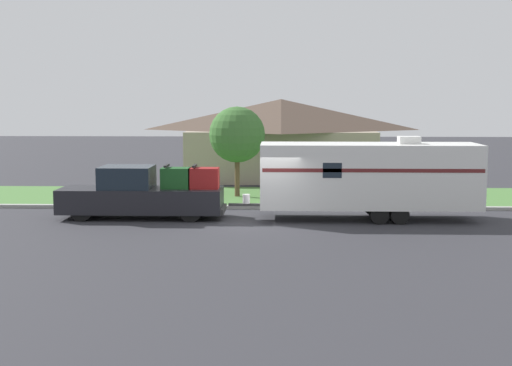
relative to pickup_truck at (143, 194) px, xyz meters
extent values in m
plane|color=#2D2D33|center=(4.84, -1.31, -0.94)|extent=(120.00, 120.00, 0.00)
cube|color=#999993|center=(4.84, 2.44, -0.87)|extent=(80.00, 0.30, 0.14)
cube|color=#477538|center=(4.84, 6.09, -0.92)|extent=(80.00, 7.00, 0.03)
cube|color=gray|center=(5.39, 14.12, 0.48)|extent=(10.53, 6.90, 2.83)
pyramid|color=#4C3D33|center=(5.39, 14.12, 2.78)|extent=(11.37, 7.46, 1.77)
cube|color=#4C3828|center=(5.39, 10.70, 0.11)|extent=(1.00, 0.06, 2.10)
cylinder|color=black|center=(-2.23, -0.79, -0.49)|extent=(0.90, 0.28, 0.90)
cylinder|color=black|center=(-2.23, 0.79, -0.49)|extent=(0.90, 0.28, 0.90)
cylinder|color=black|center=(1.95, -0.79, -0.49)|extent=(0.90, 0.28, 0.90)
cylinder|color=black|center=(1.95, 0.79, -0.49)|extent=(0.90, 0.28, 0.90)
cube|color=black|center=(-1.31, 0.00, -0.22)|extent=(3.85, 1.93, 0.93)
cube|color=#19232D|center=(-0.62, 0.00, 0.67)|extent=(2.00, 1.78, 0.86)
cube|color=black|center=(1.85, 0.00, -0.22)|extent=(2.47, 1.93, 0.93)
cube|color=#333333|center=(3.15, 0.00, -0.57)|extent=(0.12, 1.74, 0.20)
cube|color=#194C1E|center=(1.31, 0.00, 0.64)|extent=(1.14, 0.81, 0.80)
cube|color=black|center=(0.94, 0.00, 1.12)|extent=(0.10, 0.89, 0.08)
cube|color=maroon|center=(2.39, 0.00, 0.64)|extent=(1.14, 0.81, 0.80)
cube|color=black|center=(2.03, 0.00, 1.12)|extent=(0.10, 0.89, 0.08)
cylinder|color=black|center=(9.05, -1.05, -0.59)|extent=(0.69, 0.22, 0.69)
cylinder|color=black|center=(9.05, 1.05, -0.59)|extent=(0.69, 0.22, 0.69)
cylinder|color=black|center=(9.81, -1.05, -0.59)|extent=(0.69, 0.22, 0.69)
cylinder|color=black|center=(9.81, 1.05, -0.59)|extent=(0.69, 0.22, 0.69)
cube|color=silver|center=(8.76, 0.00, 0.78)|extent=(8.32, 2.38, 2.44)
cube|color=#5B1E1E|center=(8.76, -1.20, 1.08)|extent=(8.16, 0.01, 0.14)
cube|color=#383838|center=(3.97, 0.00, -0.39)|extent=(1.26, 0.12, 0.10)
cylinder|color=silver|center=(4.03, 0.00, -0.16)|extent=(0.28, 0.28, 0.36)
cube|color=silver|center=(10.26, 0.00, 2.14)|extent=(0.80, 0.68, 0.28)
cube|color=#19232D|center=(7.26, -1.20, 1.08)|extent=(0.70, 0.01, 0.56)
cylinder|color=brown|center=(10.33, 3.25, -0.37)|extent=(0.09, 0.09, 1.14)
cube|color=black|center=(10.33, 3.25, 0.31)|extent=(0.48, 0.20, 0.22)
cylinder|color=brown|center=(3.31, 6.12, 0.05)|extent=(0.24, 0.24, 1.97)
sphere|color=#38662D|center=(3.31, 6.12, 2.02)|extent=(2.64, 2.64, 2.64)
camera|label=1|loc=(5.34, -27.35, 3.75)|focal=50.00mm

